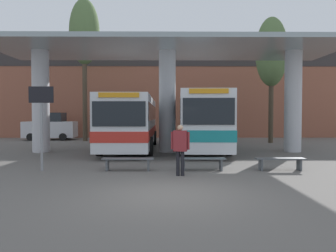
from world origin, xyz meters
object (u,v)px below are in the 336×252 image
(poplar_tree_behind_left, at_px, (271,53))
(poplar_tree_behind_right, at_px, (84,34))
(parked_car_street, at_px, (50,127))
(info_sign_platform, at_px, (41,111))
(waiting_bench_near_pillar, at_px, (128,161))
(transit_bus_center_bay, at_px, (200,119))
(waiting_bench_mid_platform, at_px, (202,161))
(waiting_bench_far_platform, at_px, (280,161))
(pedestrian_waiting, at_px, (180,145))
(transit_bus_left_bay, at_px, (132,121))

(poplar_tree_behind_left, distance_m, poplar_tree_behind_right, 14.62)
(poplar_tree_behind_left, relative_size, parked_car_street, 2.20)
(info_sign_platform, bearing_deg, poplar_tree_behind_right, 97.51)
(waiting_bench_near_pillar, bearing_deg, info_sign_platform, -179.25)
(waiting_bench_near_pillar, bearing_deg, transit_bus_center_bay, 66.18)
(info_sign_platform, height_order, parked_car_street, info_sign_platform)
(waiting_bench_near_pillar, height_order, poplar_tree_behind_left, poplar_tree_behind_left)
(transit_bus_center_bay, distance_m, waiting_bench_mid_platform, 8.23)
(waiting_bench_far_platform, bearing_deg, parked_car_street, 132.05)
(transit_bus_center_bay, bearing_deg, info_sign_platform, 52.80)
(transit_bus_center_bay, relative_size, parked_car_street, 2.77)
(waiting_bench_near_pillar, distance_m, poplar_tree_behind_right, 17.20)
(waiting_bench_mid_platform, relative_size, poplar_tree_behind_right, 0.15)
(transit_bus_center_bay, xyz_separation_m, pedestrian_waiting, (-1.66, -9.16, -0.76))
(transit_bus_center_bay, xyz_separation_m, info_sign_platform, (-6.73, -8.10, 0.40))
(transit_bus_left_bay, xyz_separation_m, waiting_bench_mid_platform, (3.43, -7.77, -1.38))
(pedestrian_waiting, relative_size, poplar_tree_behind_right, 0.15)
(poplar_tree_behind_right, bearing_deg, waiting_bench_far_platform, -52.99)
(parked_car_street, bearing_deg, poplar_tree_behind_left, -12.30)
(waiting_bench_far_platform, height_order, pedestrian_waiting, pedestrian_waiting)
(parked_car_street, bearing_deg, transit_bus_center_bay, -34.29)
(waiting_bench_mid_platform, xyz_separation_m, poplar_tree_behind_right, (-7.83, 14.24, 8.23))
(waiting_bench_far_platform, bearing_deg, info_sign_platform, -179.73)
(waiting_bench_far_platform, bearing_deg, waiting_bench_near_pillar, 180.00)
(poplar_tree_behind_right, bearing_deg, parked_car_street, 158.70)
(transit_bus_center_bay, relative_size, poplar_tree_behind_right, 1.04)
(waiting_bench_far_platform, height_order, info_sign_platform, info_sign_platform)
(transit_bus_left_bay, relative_size, pedestrian_waiting, 6.33)
(info_sign_platform, bearing_deg, parked_car_street, 108.26)
(pedestrian_waiting, bearing_deg, waiting_bench_mid_platform, 60.57)
(waiting_bench_near_pillar, height_order, parked_car_street, parked_car_street)
(waiting_bench_near_pillar, relative_size, poplar_tree_behind_left, 0.20)
(waiting_bench_far_platform, distance_m, parked_car_street, 20.89)
(pedestrian_waiting, bearing_deg, waiting_bench_near_pillar, 158.99)
(transit_bus_left_bay, height_order, poplar_tree_behind_right, poplar_tree_behind_right)
(waiting_bench_near_pillar, bearing_deg, poplar_tree_behind_left, 52.95)
(waiting_bench_mid_platform, xyz_separation_m, pedestrian_waiting, (-0.88, -1.10, 0.71))
(waiting_bench_near_pillar, relative_size, waiting_bench_mid_platform, 1.10)
(transit_bus_center_bay, height_order, poplar_tree_behind_left, poplar_tree_behind_left)
(pedestrian_waiting, xyz_separation_m, poplar_tree_behind_left, (7.43, 13.45, 5.66))
(parked_car_street, bearing_deg, poplar_tree_behind_right, -23.47)
(pedestrian_waiting, height_order, poplar_tree_behind_right, poplar_tree_behind_right)
(waiting_bench_near_pillar, height_order, waiting_bench_mid_platform, same)
(waiting_bench_mid_platform, distance_m, poplar_tree_behind_right, 18.21)
(waiting_bench_mid_platform, height_order, poplar_tree_behind_right, poplar_tree_behind_right)
(info_sign_platform, distance_m, parked_car_street, 16.40)
(pedestrian_waiting, bearing_deg, info_sign_platform, 177.32)
(transit_bus_left_bay, bearing_deg, poplar_tree_behind_right, -55.78)
(transit_bus_center_bay, distance_m, poplar_tree_behind_right, 12.57)
(transit_bus_left_bay, xyz_separation_m, poplar_tree_behind_left, (9.98, 4.59, 4.99))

